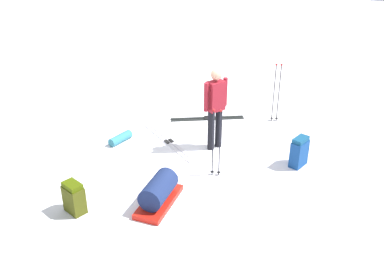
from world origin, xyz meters
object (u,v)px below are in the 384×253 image
(backpack_large_dark, at_px, (299,152))
(gear_sled, at_px, (159,193))
(ski_pair_near, at_px, (207,118))
(ski_pair_far, at_px, (169,142))
(ski_poles_planted_near, at_px, (277,90))
(sleeping_mat_rolled, at_px, (120,138))
(ski_poles_planted_far, at_px, (216,140))
(skier_standing, at_px, (215,105))
(backpack_bright, at_px, (74,198))

(backpack_large_dark, height_order, gear_sled, backpack_large_dark)
(ski_pair_near, xyz_separation_m, backpack_large_dark, (2.39, -1.23, 0.28))
(backpack_large_dark, bearing_deg, ski_pair_far, -175.70)
(ski_poles_planted_near, xyz_separation_m, sleeping_mat_rolled, (-2.70, -2.39, -0.68))
(ski_pair_far, distance_m, ski_poles_planted_far, 1.72)
(ski_pair_near, distance_m, backpack_large_dark, 2.70)
(skier_standing, xyz_separation_m, ski_poles_planted_near, (0.79, 1.79, -0.19))
(skier_standing, xyz_separation_m, backpack_large_dark, (1.72, -0.00, -0.66))
(ski_pair_far, relative_size, gear_sled, 1.59)
(ski_pair_far, relative_size, ski_poles_planted_near, 1.25)
(ski_pair_near, relative_size, ski_poles_planted_far, 1.20)
(backpack_large_dark, bearing_deg, backpack_bright, -135.52)
(ski_poles_planted_near, distance_m, ski_poles_planted_far, 2.79)
(sleeping_mat_rolled, bearing_deg, backpack_bright, -74.50)
(ski_poles_planted_near, distance_m, gear_sled, 4.12)
(gear_sled, bearing_deg, skier_standing, 86.81)
(skier_standing, relative_size, ski_poles_planted_near, 1.22)
(backpack_bright, bearing_deg, gear_sled, 33.01)
(backpack_bright, bearing_deg, sleeping_mat_rolled, 105.50)
(sleeping_mat_rolled, bearing_deg, ski_pair_far, 22.89)
(ski_pair_near, distance_m, sleeping_mat_rolled, 2.21)
(ski_pair_near, distance_m, gear_sled, 3.47)
(skier_standing, distance_m, ski_pair_far, 1.36)
(ski_poles_planted_far, bearing_deg, skier_standing, 112.61)
(ski_pair_far, bearing_deg, ski_poles_planted_far, -29.58)
(backpack_bright, height_order, sleeping_mat_rolled, backpack_bright)
(skier_standing, xyz_separation_m, ski_pair_far, (-0.95, -0.20, -0.94))
(backpack_large_dark, bearing_deg, sleeping_mat_rolled, -170.58)
(backpack_large_dark, height_order, backpack_bright, backpack_large_dark)
(ski_poles_planted_far, height_order, sleeping_mat_rolled, ski_poles_planted_far)
(backpack_bright, relative_size, sleeping_mat_rolled, 0.99)
(ski_pair_near, distance_m, ski_poles_planted_far, 2.55)
(backpack_large_dark, xyz_separation_m, sleeping_mat_rolled, (-3.63, -0.60, -0.20))
(backpack_bright, bearing_deg, backpack_large_dark, 44.48)
(skier_standing, relative_size, backpack_bright, 3.14)
(backpack_large_dark, xyz_separation_m, gear_sled, (-1.85, -2.19, -0.07))
(skier_standing, height_order, backpack_bright, skier_standing)
(ski_pair_far, xyz_separation_m, backpack_bright, (-0.30, -2.73, 0.25))
(ski_pair_far, xyz_separation_m, gear_sled, (0.83, -1.99, 0.21))
(ski_poles_planted_near, bearing_deg, backpack_large_dark, -62.52)
(ski_pair_far, height_order, sleeping_mat_rolled, sleeping_mat_rolled)
(skier_standing, distance_m, backpack_large_dark, 1.85)
(skier_standing, distance_m, sleeping_mat_rolled, 2.17)
(ski_pair_near, relative_size, ski_poles_planted_near, 1.14)
(skier_standing, bearing_deg, ski_pair_near, 118.50)
(ski_poles_planted_near, bearing_deg, backpack_bright, -113.50)
(ski_poles_planted_near, bearing_deg, gear_sled, -102.97)
(ski_poles_planted_far, distance_m, sleeping_mat_rolled, 2.42)
(skier_standing, xyz_separation_m, gear_sled, (-0.12, -2.19, -0.73))
(skier_standing, bearing_deg, ski_pair_far, -168.02)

